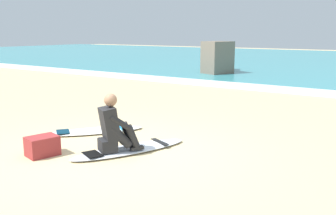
{
  "coord_description": "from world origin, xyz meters",
  "views": [
    {
      "loc": [
        4.09,
        -4.47,
        1.99
      ],
      "look_at": [
        0.05,
        1.41,
        0.55
      ],
      "focal_mm": 40.45,
      "sensor_mm": 36.0,
      "label": 1
    }
  ],
  "objects_px": {
    "surfboard_main": "(130,149)",
    "beach_bag": "(42,146)",
    "surfer_seated": "(114,129)",
    "surfboard_spare_near": "(95,131)"
  },
  "relations": [
    {
      "from": "surfer_seated",
      "to": "beach_bag",
      "type": "height_order",
      "value": "surfer_seated"
    },
    {
      "from": "surfboard_main",
      "to": "beach_bag",
      "type": "height_order",
      "value": "beach_bag"
    },
    {
      "from": "surfer_seated",
      "to": "surfboard_spare_near",
      "type": "height_order",
      "value": "surfer_seated"
    },
    {
      "from": "surfboard_main",
      "to": "beach_bag",
      "type": "relative_size",
      "value": 4.47
    },
    {
      "from": "surfboard_main",
      "to": "beach_bag",
      "type": "bearing_deg",
      "value": -136.52
    },
    {
      "from": "beach_bag",
      "to": "surfboard_main",
      "type": "bearing_deg",
      "value": 43.48
    },
    {
      "from": "surfer_seated",
      "to": "beach_bag",
      "type": "relative_size",
      "value": 1.97
    },
    {
      "from": "beach_bag",
      "to": "surfer_seated",
      "type": "bearing_deg",
      "value": 37.03
    },
    {
      "from": "surfer_seated",
      "to": "surfboard_main",
      "type": "bearing_deg",
      "value": 71.07
    },
    {
      "from": "surfboard_spare_near",
      "to": "beach_bag",
      "type": "relative_size",
      "value": 3.88
    }
  ]
}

